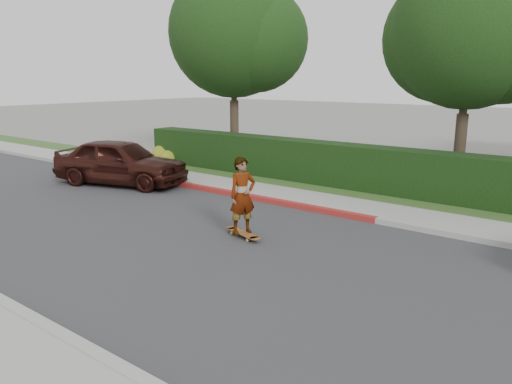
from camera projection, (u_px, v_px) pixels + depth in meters
ground at (245, 260)px, 10.19m from camera, size 120.00×120.00×0.00m
road at (245, 260)px, 10.19m from camera, size 60.00×8.00×0.01m
curb_near at (61, 337)px, 7.03m from camera, size 60.00×0.20×0.15m
curb_far at (342, 214)px, 13.32m from camera, size 60.00×0.20×0.15m
curb_red_section at (206, 189)px, 16.32m from camera, size 12.00×0.21×0.15m
sidewalk_far at (357, 208)px, 14.02m from camera, size 60.00×1.60×0.12m
planting_strip at (381, 198)px, 15.25m from camera, size 60.00×1.60×0.10m
hedge at (309, 162)px, 17.35m from camera, size 15.00×1.00×1.50m
flowering_shrub at (163, 157)px, 21.29m from camera, size 1.40×1.00×0.90m
tree_left at (236, 36)px, 20.18m from camera, size 5.99×5.21×8.00m
tree_center at (471, 35)px, 15.25m from camera, size 5.66×4.84×7.44m
skateboard at (243, 233)px, 11.57m from camera, size 1.24×0.58×0.11m
skateboarder at (243, 196)px, 11.37m from camera, size 0.64×0.76×1.77m
car_maroon at (120, 162)px, 17.18m from camera, size 5.04×3.19×1.60m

